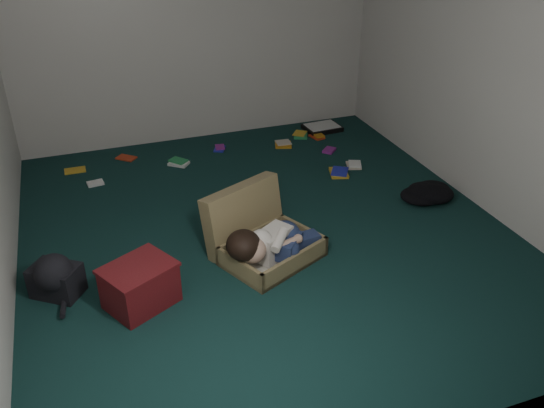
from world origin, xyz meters
TOP-DOWN VIEW (x-y plane):
  - floor at (0.00, 0.00)m, footprint 4.50×4.50m
  - wall_back at (0.00, 2.25)m, footprint 4.50×0.00m
  - wall_front at (0.00, -2.25)m, footprint 4.50×0.00m
  - wall_right at (2.00, 0.00)m, footprint 0.00×4.50m
  - suitcase at (-0.15, -0.29)m, footprint 0.96×0.95m
  - person at (-0.12, -0.47)m, footprint 0.81×0.44m
  - maroon_bin at (-1.15, -0.61)m, footprint 0.59×0.55m
  - backpack at (-1.70, -0.29)m, footprint 0.54×0.52m
  - clothing_pile at (1.68, 0.06)m, footprint 0.52×0.48m
  - paper_tray at (1.40, 1.94)m, footprint 0.44×0.34m
  - book_scatter at (0.24, 1.52)m, footprint 2.94×1.34m

SIDE VIEW (x-z plane):
  - floor at x=0.00m, z-range 0.00..0.00m
  - book_scatter at x=0.24m, z-range 0.00..0.02m
  - paper_tray at x=1.40m, z-range 0.00..0.06m
  - clothing_pile at x=1.68m, z-range 0.00..0.14m
  - backpack at x=-1.70m, z-range 0.00..0.25m
  - suitcase at x=-0.15m, z-range -0.11..0.43m
  - maroon_bin at x=-1.15m, z-range 0.00..0.32m
  - person at x=-0.12m, z-range 0.04..0.37m
  - wall_back at x=0.00m, z-range -0.95..3.55m
  - wall_front at x=0.00m, z-range -0.95..3.55m
  - wall_right at x=2.00m, z-range -0.95..3.55m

